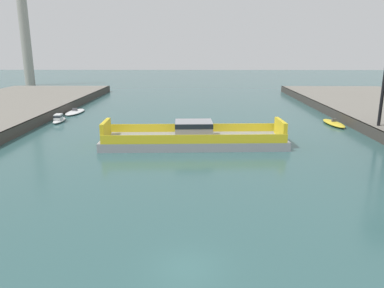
% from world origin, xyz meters
% --- Properties ---
extents(ground_plane, '(400.00, 400.00, 0.00)m').
position_xyz_m(ground_plane, '(0.00, 0.00, 0.00)').
color(ground_plane, '#335B5B').
extents(chain_ferry, '(23.91, 7.77, 3.30)m').
position_xyz_m(chain_ferry, '(0.12, 27.91, 1.00)').
color(chain_ferry, '#939399').
rests_on(chain_ferry, ground).
extents(moored_boat_mid_left, '(2.05, 5.29, 1.42)m').
position_xyz_m(moored_boat_mid_left, '(-23.19, 43.36, 0.52)').
color(moored_boat_mid_left, white).
rests_on(moored_boat_mid_left, ground).
extents(moored_boat_far_left, '(2.68, 7.22, 1.10)m').
position_xyz_m(moored_boat_far_left, '(23.14, 41.41, 0.31)').
color(moored_boat_far_left, yellow).
rests_on(moored_boat_far_left, ground).
extents(moored_boat_upstream_a, '(3.02, 7.57, 0.99)m').
position_xyz_m(moored_boat_upstream_a, '(-23.27, 52.19, 0.26)').
color(moored_boat_upstream_a, white).
rests_on(moored_boat_upstream_a, ground).
extents(smokestack_distant_a, '(3.43, 3.43, 38.25)m').
position_xyz_m(smokestack_distant_a, '(-56.61, 108.17, 20.17)').
color(smokestack_distant_a, '#9E998E').
rests_on(smokestack_distant_a, ground).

